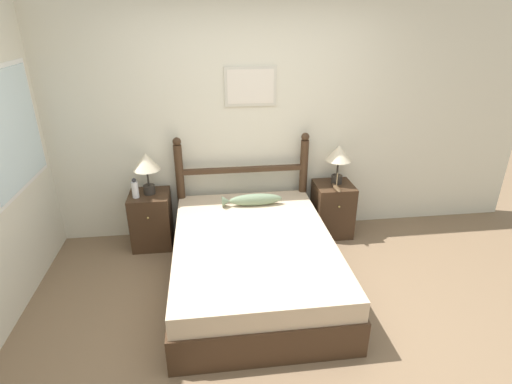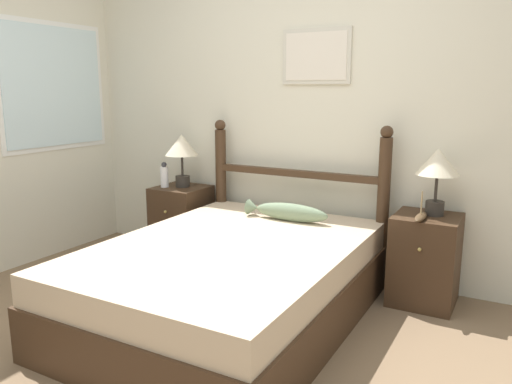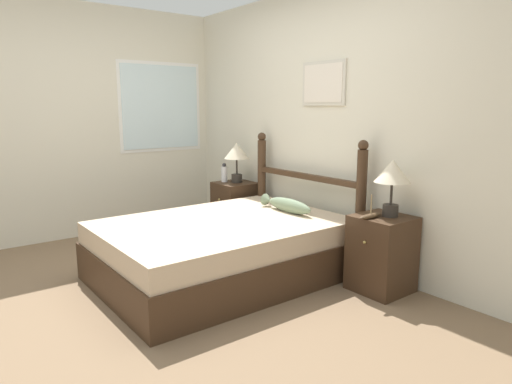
# 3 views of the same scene
# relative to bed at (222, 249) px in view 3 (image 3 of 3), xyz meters

# --- Properties ---
(ground_plane) EXTENTS (16.00, 16.00, 0.00)m
(ground_plane) POSITION_rel_bed_xyz_m (0.08, -0.62, -0.24)
(ground_plane) COLOR #7A6047
(wall_back) EXTENTS (6.40, 0.08, 2.55)m
(wall_back) POSITION_rel_bed_xyz_m (0.08, 1.11, 1.03)
(wall_back) COLOR beige
(wall_back) RESTS_ON ground_plane
(wall_left) EXTENTS (0.08, 6.40, 2.55)m
(wall_left) POSITION_rel_bed_xyz_m (-2.05, -0.60, 1.03)
(wall_left) COLOR beige
(wall_left) RESTS_ON ground_plane
(bed) EXTENTS (1.45, 2.01, 0.49)m
(bed) POSITION_rel_bed_xyz_m (0.00, 0.00, 0.00)
(bed) COLOR #3D2819
(bed) RESTS_ON ground_plane
(headboard) EXTENTS (1.45, 0.09, 1.18)m
(headboard) POSITION_rel_bed_xyz_m (0.00, 0.96, 0.38)
(headboard) COLOR #3D2819
(headboard) RESTS_ON ground_plane
(nightstand_left) EXTENTS (0.42, 0.44, 0.61)m
(nightstand_left) POSITION_rel_bed_xyz_m (-1.01, 0.84, 0.06)
(nightstand_left) COLOR #3D2819
(nightstand_left) RESTS_ON ground_plane
(nightstand_right) EXTENTS (0.42, 0.44, 0.61)m
(nightstand_right) POSITION_rel_bed_xyz_m (1.01, 0.84, 0.06)
(nightstand_right) COLOR #3D2819
(nightstand_right) RESTS_ON ground_plane
(table_lamp_left) EXTENTS (0.28, 0.28, 0.45)m
(table_lamp_left) POSITION_rel_bed_xyz_m (-1.00, 0.86, 0.69)
(table_lamp_left) COLOR #2D2823
(table_lamp_left) RESTS_ON nightstand_left
(table_lamp_right) EXTENTS (0.28, 0.28, 0.45)m
(table_lamp_right) POSITION_rel_bed_xyz_m (1.04, 0.88, 0.69)
(table_lamp_right) COLOR #2D2823
(table_lamp_right) RESTS_ON nightstand_right
(bottle) EXTENTS (0.07, 0.07, 0.21)m
(bottle) POSITION_rel_bed_xyz_m (-1.13, 0.77, 0.46)
(bottle) COLOR white
(bottle) RESTS_ON nightstand_left
(model_boat) EXTENTS (0.06, 0.25, 0.18)m
(model_boat) POSITION_rel_bed_xyz_m (0.99, 0.71, 0.38)
(model_boat) COLOR #4C3823
(model_boat) RESTS_ON nightstand_right
(fish_pillow) EXTENTS (0.63, 0.12, 0.13)m
(fish_pillow) POSITION_rel_bed_xyz_m (0.07, 0.66, 0.31)
(fish_pillow) COLOR gray
(fish_pillow) RESTS_ON bed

